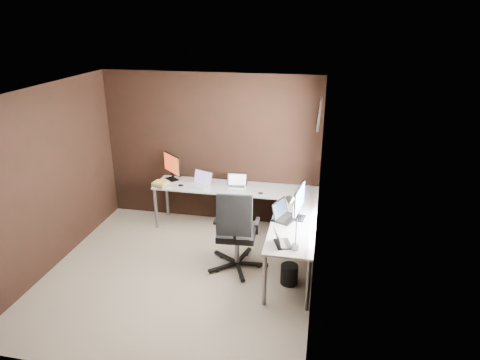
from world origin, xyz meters
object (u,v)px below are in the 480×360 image
monitor_left (172,166)px  laptop_silver (237,185)px  laptop_black_small (281,242)px  monitor_right (299,201)px  drawer_pedestal (291,226)px  book_stack (161,184)px  laptop_white (201,183)px  desk_lamp (291,216)px  office_chair (237,246)px  laptop_black_big (284,215)px  wastebasket (289,274)px

monitor_left → laptop_silver: bearing=34.3°
laptop_black_small → monitor_right: bearing=-30.8°
drawer_pedestal → book_stack: 2.21m
drawer_pedestal → laptop_silver: (-0.93, 0.35, 0.48)m
monitor_right → book_stack: size_ratio=1.88×
laptop_white → desk_lamp: size_ratio=0.64×
office_chair → desk_lamp: bearing=-37.7°
monitor_left → laptop_silver: size_ratio=1.32×
laptop_white → laptop_silver: 0.59m
laptop_silver → desk_lamp: bearing=-63.4°
desk_lamp → office_chair: size_ratio=0.54×
monitor_right → laptop_black_big: 0.29m
laptop_black_big → drawer_pedestal: bearing=14.9°
laptop_white → monitor_left: bearing=-176.8°
laptop_black_small → desk_lamp: (0.11, -0.01, 0.36)m
laptop_silver → drawer_pedestal: bearing=-24.9°
drawer_pedestal → laptop_black_big: 0.78m
monitor_left → monitor_right: 2.43m
drawer_pedestal → book_stack: size_ratio=1.98×
wastebasket → laptop_white: bearing=139.5°
monitor_right → laptop_black_big: bearing=107.8°
laptop_silver → book_stack: bearing=-175.4°
laptop_black_big → desk_lamp: size_ratio=0.69×
book_stack → laptop_silver: bearing=8.9°
laptop_black_big → book_stack: 2.21m
laptop_white → book_stack: bearing=-145.9°
monitor_right → laptop_white: (-1.64, 0.88, -0.22)m
drawer_pedestal → laptop_silver: laptop_silver is taller
laptop_silver → desk_lamp: desk_lamp is taller
office_chair → wastebasket: (0.76, -0.23, -0.22)m
monitor_left → desk_lamp: desk_lamp is taller
laptop_white → office_chair: office_chair is taller
laptop_black_small → laptop_black_big: bearing=-15.7°
wastebasket → laptop_black_small: bearing=-109.7°
laptop_white → wastebasket: laptop_white is taller
laptop_white → laptop_black_big: 1.70m
office_chair → wastebasket: 0.82m
laptop_black_big → desk_lamp: (0.16, -0.73, 0.35)m
monitor_right → book_stack: monitor_right is taller
monitor_left → laptop_black_small: bearing=-0.8°
drawer_pedestal → book_stack: (-2.15, 0.16, 0.47)m
laptop_white → laptop_black_big: size_ratio=0.93×
laptop_white → laptop_black_small: size_ratio=1.33×
laptop_silver → desk_lamp: (1.01, -1.69, 0.36)m
wastebasket → laptop_black_big: bearing=108.2°
laptop_black_big → wastebasket: size_ratio=1.65×
laptop_silver → desk_lamp: size_ratio=0.52×
laptop_white → drawer_pedestal: bearing=9.7°
drawer_pedestal → laptop_white: bearing=168.6°
monitor_right → laptop_white: bearing=70.3°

